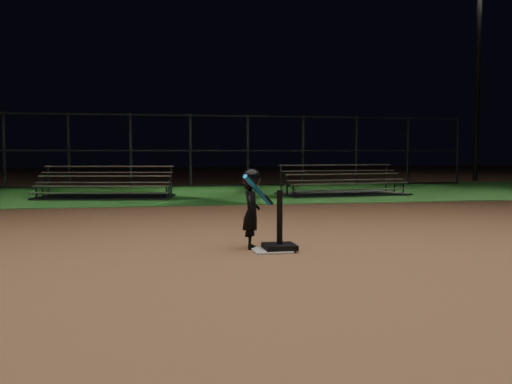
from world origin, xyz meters
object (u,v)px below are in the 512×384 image
Objects in this scene: home_plate at (272,250)px; bleacher_left at (106,192)px; batting_tee at (280,239)px; bleacher_right at (343,189)px; child_batter at (252,206)px; light_pole_right at (479,61)px.

home_plate is 0.12× the size of bleacher_left.
batting_tee is 0.20× the size of bleacher_right.
child_batter is at bearing 129.49° from home_plate.
child_batter is at bearing -64.79° from bleacher_left.
batting_tee is at bearing -120.70° from bleacher_right.
batting_tee is 0.09× the size of light_pole_right.
batting_tee is 8.99m from bleacher_left.
bleacher_right is at bearing 65.35° from home_plate.
bleacher_right is (3.82, 8.53, 0.02)m from batting_tee.
bleacher_right is (6.45, -0.06, 0.00)m from bleacher_left.
light_pole_right is (14.53, 6.34, 4.77)m from bleacher_left.
bleacher_right reaches higher than home_plate.
child_batter is 19.61m from light_pole_right.
batting_tee is at bearing -128.55° from light_pole_right.
child_batter reaches higher than batting_tee.
bleacher_left is 0.44× the size of light_pole_right.
child_batter reaches higher than bleacher_left.
bleacher_right reaches higher than bleacher_left.
home_plate is 0.45× the size of child_batter.
child_batter is at bearing -122.99° from bleacher_right.
light_pole_right is at bearing 51.23° from home_plate.
bleacher_left is at bearing 106.40° from home_plate.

